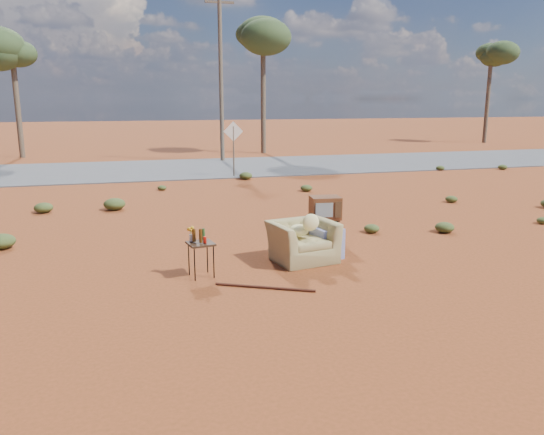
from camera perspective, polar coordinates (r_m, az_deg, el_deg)
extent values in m
plane|color=brown|center=(9.61, 0.98, -5.88)|extent=(140.00, 140.00, 0.00)
cube|color=#565659|center=(24.07, -9.01, 5.26)|extent=(140.00, 7.00, 0.04)
imported|color=#988853|center=(10.14, 3.34, -1.87)|extent=(1.30, 0.97, 1.03)
ellipsoid|color=#F4E995|center=(10.14, 2.92, -1.38)|extent=(0.37, 0.37, 0.22)
ellipsoid|color=#F4E995|center=(9.94, 4.18, -0.52)|extent=(0.33, 0.16, 0.33)
cube|color=navy|center=(10.56, 5.62, -2.52)|extent=(0.62, 0.84, 0.60)
cube|color=black|center=(11.52, 5.71, -0.19)|extent=(0.60, 0.48, 0.03)
cylinder|color=black|center=(11.33, 4.69, -1.70)|extent=(0.03, 0.03, 0.50)
cylinder|color=black|center=(11.46, 7.17, -1.60)|extent=(0.03, 0.03, 0.50)
cylinder|color=black|center=(11.70, 4.23, -1.23)|extent=(0.03, 0.03, 0.50)
cylinder|color=black|center=(11.83, 6.64, -1.13)|extent=(0.03, 0.03, 0.50)
cube|color=brown|center=(11.46, 5.74, 1.06)|extent=(0.67, 0.55, 0.48)
cube|color=gray|center=(11.20, 5.64, 0.79)|extent=(0.37, 0.06, 0.30)
cube|color=#472D19|center=(11.28, 7.13, 0.84)|extent=(0.14, 0.03, 0.34)
cube|color=#351F13|center=(9.28, -7.68, -2.80)|extent=(0.50, 0.50, 0.03)
cylinder|color=black|center=(9.16, -8.32, -4.98)|extent=(0.02, 0.02, 0.60)
cylinder|color=black|center=(9.26, -6.29, -4.73)|extent=(0.02, 0.02, 0.60)
cylinder|color=black|center=(9.47, -8.94, -4.40)|extent=(0.02, 0.02, 0.60)
cylinder|color=black|center=(9.57, -6.97, -4.17)|extent=(0.02, 0.02, 0.60)
cylinder|color=#44270B|center=(9.25, -8.39, -2.03)|extent=(0.06, 0.06, 0.22)
cylinder|color=#44270B|center=(9.17, -7.68, -2.09)|extent=(0.06, 0.06, 0.24)
cylinder|color=#295424|center=(9.35, -7.37, -1.90)|extent=(0.05, 0.05, 0.21)
cylinder|color=red|center=(9.20, -7.23, -2.45)|extent=(0.05, 0.05, 0.11)
cylinder|color=silver|center=(9.34, -8.69, -2.23)|extent=(0.07, 0.07, 0.12)
ellipsoid|color=gold|center=(9.30, -8.72, -1.34)|extent=(0.14, 0.14, 0.10)
cylinder|color=#532316|center=(8.79, -0.78, -7.52)|extent=(1.52, 0.81, 0.04)
cylinder|color=brown|center=(21.24, -4.15, 7.07)|extent=(0.06, 0.06, 2.00)
cube|color=silver|center=(21.17, -4.18, 9.22)|extent=(0.78, 0.04, 0.78)
cylinder|color=brown|center=(31.23, -25.76, 11.33)|extent=(0.28, 0.28, 6.00)
ellipsoid|color=#374C27|center=(31.33, -26.21, 15.88)|extent=(3.20, 3.20, 2.20)
cylinder|color=brown|center=(30.69, -0.95, 13.48)|extent=(0.28, 0.28, 7.00)
ellipsoid|color=#374C27|center=(30.88, -0.97, 19.05)|extent=(3.20, 3.20, 2.20)
cylinder|color=brown|center=(40.92, 22.21, 12.01)|extent=(0.28, 0.28, 6.50)
ellipsoid|color=#374C27|center=(41.03, 22.54, 15.84)|extent=(3.20, 3.20, 2.20)
cylinder|color=brown|center=(26.65, -5.51, 14.63)|extent=(0.20, 0.20, 8.00)
cube|color=brown|center=(27.01, -5.68, 22.07)|extent=(1.40, 0.10, 0.10)
ellipsoid|color=#465224|center=(12.39, -27.11, -2.30)|extent=(0.56, 0.56, 0.31)
ellipsoid|color=#465224|center=(13.01, 18.07, -1.00)|extent=(0.44, 0.44, 0.24)
ellipsoid|color=#465224|center=(15.53, -16.59, 1.40)|extent=(0.60, 0.60, 0.33)
ellipsoid|color=#465224|center=(16.88, 18.74, 1.89)|extent=(0.36, 0.36, 0.20)
ellipsoid|color=#465224|center=(17.95, 3.72, 3.18)|extent=(0.40, 0.40, 0.22)
ellipsoid|color=#465224|center=(18.52, -11.76, 3.15)|extent=(0.30, 0.30, 0.17)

